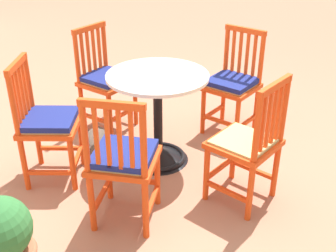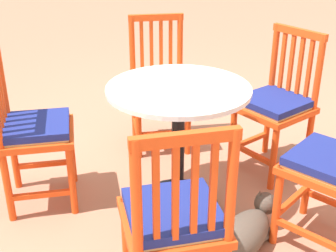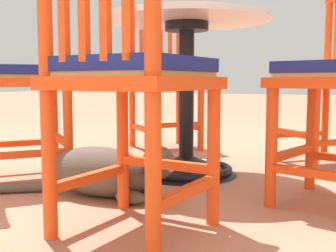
# 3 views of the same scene
# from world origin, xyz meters

# --- Properties ---
(ground_plane) EXTENTS (24.00, 24.00, 0.00)m
(ground_plane) POSITION_xyz_m (0.00, 0.00, 0.00)
(ground_plane) COLOR #A36B51
(cafe_table) EXTENTS (0.76, 0.76, 0.73)m
(cafe_table) POSITION_xyz_m (0.12, 0.24, 0.28)
(cafe_table) COLOR black
(cafe_table) RESTS_ON ground_plane
(orange_chair_by_planter) EXTENTS (0.44, 0.44, 0.91)m
(orange_chair_by_planter) POSITION_xyz_m (-0.03, 1.05, 0.45)
(orange_chair_by_planter) COLOR #D64214
(orange_chair_by_planter) RESTS_ON ground_plane
(orange_chair_tucked_in) EXTENTS (0.50, 0.50, 0.91)m
(orange_chair_tucked_in) POSITION_xyz_m (-0.58, 0.51, 0.45)
(orange_chair_tucked_in) COLOR #D64214
(orange_chair_tucked_in) RESTS_ON ground_plane
(orange_chair_near_fence) EXTENTS (0.57, 0.57, 0.91)m
(orange_chair_near_fence) POSITION_xyz_m (-0.45, -0.30, 0.43)
(orange_chair_near_fence) COLOR #D64214
(orange_chair_near_fence) RESTS_ON ground_plane
(orange_chair_at_corner) EXTENTS (0.57, 0.57, 0.91)m
(orange_chair_at_corner) POSITION_xyz_m (0.54, -0.44, 0.45)
(orange_chair_at_corner) COLOR #D64214
(orange_chair_at_corner) RESTS_ON ground_plane
(orange_chair_facing_out) EXTENTS (0.56, 0.56, 0.91)m
(orange_chair_facing_out) POSITION_xyz_m (0.76, 0.65, 0.45)
(orange_chair_facing_out) COLOR #D64214
(orange_chair_facing_out) RESTS_ON ground_plane
(tabby_cat) EXTENTS (0.73, 0.28, 0.23)m
(tabby_cat) POSITION_xyz_m (0.24, 0.74, 0.10)
(tabby_cat) COLOR #4C4238
(tabby_cat) RESTS_ON ground_plane
(terracotta_planter) EXTENTS (0.32, 0.32, 0.62)m
(terracotta_planter) POSITION_xyz_m (-1.15, 1.11, 0.33)
(terracotta_planter) COLOR #B25B3D
(terracotta_planter) RESTS_ON ground_plane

